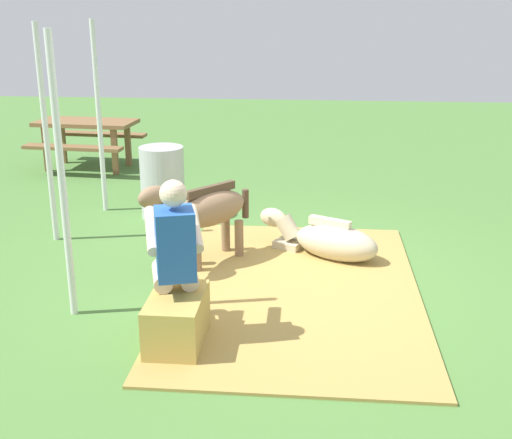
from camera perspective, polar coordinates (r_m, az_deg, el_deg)
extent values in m
plane|color=#4C7A38|center=(6.19, 1.85, -5.28)|extent=(24.00, 24.00, 0.00)
cube|color=#AD8C47|center=(5.98, 3.42, -6.08)|extent=(3.40, 2.21, 0.02)
cube|color=tan|center=(5.04, -6.86, -8.68)|extent=(0.66, 0.40, 0.40)
cylinder|color=beige|center=(5.15, -8.15, -4.82)|extent=(0.42, 0.25, 0.14)
cylinder|color=beige|center=(5.44, -8.14, -6.62)|extent=(0.11, 0.11, 0.40)
cube|color=black|center=(5.52, -8.06, -8.23)|extent=(0.24, 0.16, 0.06)
cylinder|color=beige|center=(5.16, -5.92, -4.68)|extent=(0.42, 0.25, 0.14)
cylinder|color=beige|center=(5.45, -6.03, -6.49)|extent=(0.11, 0.11, 0.40)
cube|color=black|center=(5.53, -5.97, -8.09)|extent=(0.24, 0.16, 0.06)
cube|color=#2659B2|center=(4.85, -7.01, -2.08)|extent=(0.37, 0.35, 0.52)
cylinder|color=beige|center=(4.99, -9.01, -0.94)|extent=(0.51, 0.23, 0.26)
cylinder|color=beige|center=(5.01, -5.36, -0.72)|extent=(0.51, 0.23, 0.26)
sphere|color=beige|center=(4.73, -7.18, 2.24)|extent=(0.20, 0.20, 0.20)
ellipsoid|color=#8C6B4C|center=(6.44, -3.92, 0.95)|extent=(0.85, 0.78, 0.34)
cylinder|color=#8C6B4C|center=(6.31, -5.15, -2.95)|extent=(0.09, 0.09, 0.39)
cylinder|color=#8C6B4C|center=(6.46, -6.30, -2.49)|extent=(0.09, 0.09, 0.39)
cylinder|color=#8C6B4C|center=(6.66, -1.48, -1.72)|extent=(0.09, 0.09, 0.39)
cylinder|color=#8C6B4C|center=(6.80, -2.64, -1.31)|extent=(0.09, 0.09, 0.39)
cylinder|color=#8C6B4C|center=(6.11, -7.45, 0.85)|extent=(0.40, 0.37, 0.33)
ellipsoid|color=#8C6B4C|center=(5.96, -8.88, 1.95)|extent=(0.35, 0.33, 0.20)
cube|color=#4D3A2A|center=(6.38, -3.95, 2.58)|extent=(0.50, 0.43, 0.08)
cylinder|color=#4D3A2A|center=(6.76, -0.92, 1.39)|extent=(0.07, 0.07, 0.30)
ellipsoid|color=beige|center=(6.66, 6.97, -2.01)|extent=(0.75, 0.97, 0.36)
cube|color=beige|center=(6.93, 2.89, -2.21)|extent=(0.34, 0.36, 0.10)
cylinder|color=beige|center=(6.88, 2.77, -0.69)|extent=(0.29, 0.34, 0.30)
ellipsoid|color=beige|center=(6.94, 1.49, 0.19)|extent=(0.28, 0.34, 0.20)
cube|color=beige|center=(6.63, 6.41, -0.26)|extent=(0.27, 0.43, 0.08)
cylinder|color=#B2B2B7|center=(7.96, -8.10, 3.21)|extent=(0.53, 0.53, 0.86)
cylinder|color=silver|center=(5.38, -16.46, 3.26)|extent=(0.06, 0.06, 2.30)
cylinder|color=silver|center=(8.20, -13.43, 8.50)|extent=(0.06, 0.06, 2.30)
cylinder|color=silver|center=(7.27, -17.71, 6.92)|extent=(0.06, 0.06, 2.30)
cube|color=brown|center=(10.53, -14.52, 8.12)|extent=(0.82, 1.55, 0.06)
cube|color=brown|center=(11.06, -13.29, 7.20)|extent=(0.36, 1.51, 0.05)
cube|color=brown|center=(10.11, -15.60, 6.01)|extent=(0.36, 1.51, 0.05)
cube|color=brown|center=(10.59, -17.70, 5.83)|extent=(0.08, 0.08, 0.69)
cube|color=brown|center=(11.08, -16.39, 6.47)|extent=(0.08, 0.08, 0.69)
cube|color=brown|center=(10.14, -12.13, 5.75)|extent=(0.08, 0.08, 0.69)
cube|color=brown|center=(10.64, -11.03, 6.42)|extent=(0.08, 0.08, 0.69)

